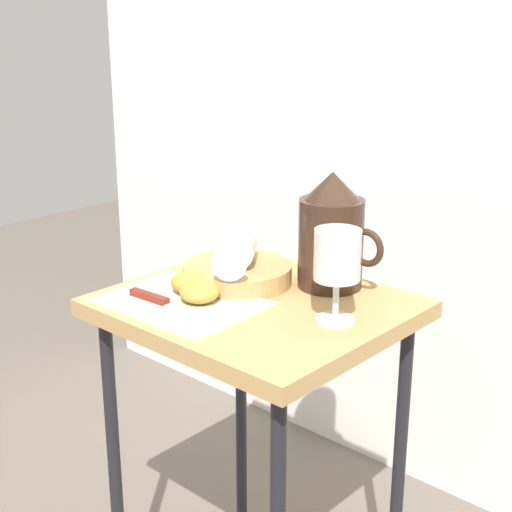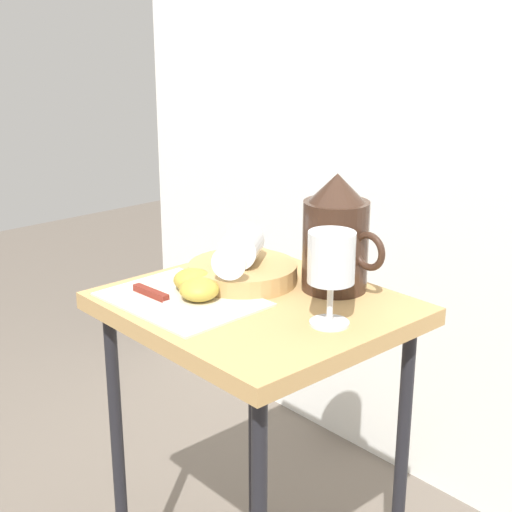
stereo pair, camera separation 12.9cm
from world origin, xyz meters
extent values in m
cube|color=white|center=(0.00, 0.65, 1.03)|extent=(2.40, 0.03, 2.07)
cube|color=tan|center=(0.00, 0.00, 0.67)|extent=(0.48, 0.43, 0.03)
cylinder|color=black|center=(-0.20, -0.17, 0.33)|extent=(0.02, 0.02, 0.65)
cylinder|color=black|center=(-0.20, 0.17, 0.33)|extent=(0.02, 0.02, 0.65)
cylinder|color=black|center=(0.20, 0.17, 0.33)|extent=(0.02, 0.02, 0.65)
cube|color=beige|center=(-0.08, -0.10, 0.69)|extent=(0.27, 0.21, 0.00)
cylinder|color=tan|center=(-0.08, 0.04, 0.70)|extent=(0.20, 0.20, 0.03)
cylinder|color=#382319|center=(0.05, 0.14, 0.76)|extent=(0.12, 0.12, 0.16)
cylinder|color=#B23819|center=(0.05, 0.14, 0.73)|extent=(0.11, 0.11, 0.09)
cone|color=#382319|center=(0.05, 0.14, 0.87)|extent=(0.10, 0.10, 0.05)
torus|color=#382319|center=(0.13, 0.14, 0.77)|extent=(0.07, 0.01, 0.07)
cylinder|color=silver|center=(0.16, 0.02, 0.69)|extent=(0.06, 0.06, 0.00)
cylinder|color=silver|center=(0.16, 0.02, 0.72)|extent=(0.01, 0.01, 0.07)
cylinder|color=silver|center=(0.16, 0.02, 0.80)|extent=(0.07, 0.07, 0.08)
cylinder|color=#B23819|center=(0.16, 0.02, 0.78)|extent=(0.07, 0.07, 0.04)
cylinder|color=silver|center=(-0.08, 0.04, 0.75)|extent=(0.10, 0.10, 0.07)
cylinder|color=silver|center=(-0.04, -0.01, 0.75)|extent=(0.04, 0.05, 0.01)
cylinder|color=silver|center=(-0.02, -0.04, 0.75)|extent=(0.05, 0.04, 0.06)
ellipsoid|color=#B29938|center=(-0.10, -0.06, 0.71)|extent=(0.07, 0.07, 0.04)
ellipsoid|color=#B29938|center=(-0.06, -0.08, 0.71)|extent=(0.07, 0.07, 0.04)
cube|color=silver|center=(-0.02, -0.12, 0.69)|extent=(0.13, 0.02, 0.00)
cube|color=maroon|center=(-0.13, -0.13, 0.69)|extent=(0.09, 0.02, 0.01)
camera|label=1|loc=(0.82, -0.91, 1.16)|focal=53.48mm
camera|label=2|loc=(0.91, -0.82, 1.16)|focal=53.48mm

